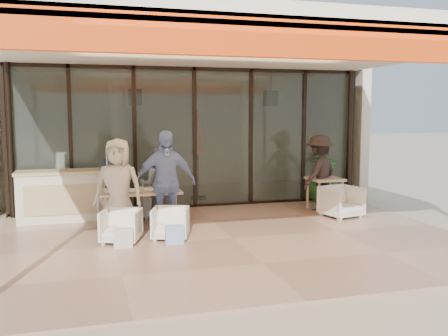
# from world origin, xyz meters

# --- Properties ---
(ground) EXTENTS (70.00, 70.00, 0.00)m
(ground) POSITION_xyz_m (0.00, 0.00, 0.00)
(ground) COLOR #C6B293
(ground) RESTS_ON ground
(terrace_floor) EXTENTS (8.00, 6.00, 0.01)m
(terrace_floor) POSITION_xyz_m (0.00, 0.00, 0.01)
(terrace_floor) COLOR tan
(terrace_floor) RESTS_ON ground
(terrace_structure) EXTENTS (8.00, 6.00, 3.40)m
(terrace_structure) POSITION_xyz_m (0.00, -0.26, 3.25)
(terrace_structure) COLOR silver
(terrace_structure) RESTS_ON ground
(glass_storefront) EXTENTS (8.08, 0.10, 3.20)m
(glass_storefront) POSITION_xyz_m (0.00, 3.00, 1.60)
(glass_storefront) COLOR #9EADA3
(glass_storefront) RESTS_ON ground
(interior_block) EXTENTS (9.05, 3.62, 3.52)m
(interior_block) POSITION_xyz_m (0.01, 5.31, 2.23)
(interior_block) COLOR silver
(interior_block) RESTS_ON ground
(host_counter) EXTENTS (1.85, 0.65, 1.04)m
(host_counter) POSITION_xyz_m (-2.83, 2.30, 0.53)
(host_counter) COLOR silver
(host_counter) RESTS_ON ground
(dining_table) EXTENTS (1.50, 0.90, 0.93)m
(dining_table) POSITION_xyz_m (-1.46, 1.26, 0.69)
(dining_table) COLOR #E0B988
(dining_table) RESTS_ON ground
(chair_far_left) EXTENTS (0.67, 0.64, 0.60)m
(chair_far_left) POSITION_xyz_m (-1.88, 2.21, 0.30)
(chair_far_left) COLOR silver
(chair_far_left) RESTS_ON ground
(chair_far_right) EXTENTS (0.65, 0.61, 0.62)m
(chair_far_right) POSITION_xyz_m (-1.04, 2.21, 0.31)
(chair_far_right) COLOR silver
(chair_far_right) RESTS_ON ground
(chair_near_left) EXTENTS (0.78, 0.75, 0.64)m
(chair_near_left) POSITION_xyz_m (-1.88, 0.31, 0.32)
(chair_near_left) COLOR silver
(chair_near_left) RESTS_ON ground
(chair_near_right) EXTENTS (0.75, 0.72, 0.63)m
(chair_near_right) POSITION_xyz_m (-1.04, 0.31, 0.31)
(chair_near_right) COLOR silver
(chair_near_right) RESTS_ON ground
(diner_navy) EXTENTS (0.71, 0.58, 1.67)m
(diner_navy) POSITION_xyz_m (-1.88, 1.71, 0.83)
(diner_navy) COLOR #171F34
(diner_navy) RESTS_ON ground
(diner_grey) EXTENTS (0.84, 0.72, 1.51)m
(diner_grey) POSITION_xyz_m (-1.04, 1.71, 0.76)
(diner_grey) COLOR slate
(diner_grey) RESTS_ON ground
(diner_cream) EXTENTS (0.99, 0.81, 1.74)m
(diner_cream) POSITION_xyz_m (-1.88, 0.81, 0.87)
(diner_cream) COLOR beige
(diner_cream) RESTS_ON ground
(diner_periwinkle) EXTENTS (1.11, 0.49, 1.88)m
(diner_periwinkle) POSITION_xyz_m (-1.04, 0.81, 0.94)
(diner_periwinkle) COLOR #6F86B9
(diner_periwinkle) RESTS_ON ground
(tote_bag_cream) EXTENTS (0.30, 0.10, 0.34)m
(tote_bag_cream) POSITION_xyz_m (-1.88, -0.09, 0.17)
(tote_bag_cream) COLOR silver
(tote_bag_cream) RESTS_ON ground
(tote_bag_blue) EXTENTS (0.30, 0.10, 0.34)m
(tote_bag_blue) POSITION_xyz_m (-1.04, -0.09, 0.17)
(tote_bag_blue) COLOR #99BFD8
(tote_bag_blue) RESTS_ON ground
(side_table) EXTENTS (0.70, 0.70, 0.74)m
(side_table) POSITION_xyz_m (2.70, 1.83, 0.64)
(side_table) COLOR #E0B988
(side_table) RESTS_ON ground
(side_chair) EXTENTS (0.85, 0.82, 0.74)m
(side_chair) POSITION_xyz_m (2.70, 1.08, 0.37)
(side_chair) COLOR silver
(side_chair) RESTS_ON ground
(standing_woman) EXTENTS (1.27, 1.15, 1.71)m
(standing_woman) POSITION_xyz_m (2.59, 1.90, 0.85)
(standing_woman) COLOR black
(standing_woman) RESTS_ON ground
(potted_palm) EXTENTS (0.93, 0.93, 1.24)m
(potted_palm) POSITION_xyz_m (3.14, 2.77, 0.62)
(potted_palm) COLOR #1E5919
(potted_palm) RESTS_ON ground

